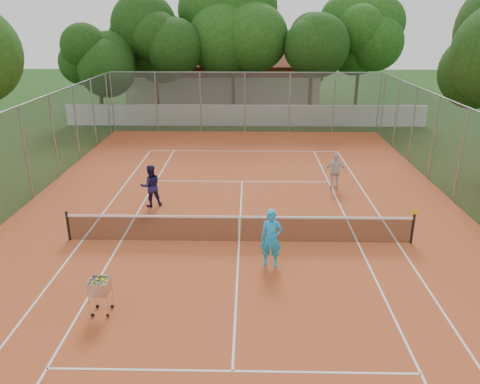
{
  "coord_description": "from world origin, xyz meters",
  "views": [
    {
      "loc": [
        0.34,
        -14.65,
        7.28
      ],
      "look_at": [
        0.0,
        1.5,
        1.3
      ],
      "focal_mm": 35.0,
      "sensor_mm": 36.0,
      "label": 1
    }
  ],
  "objects_px": {
    "clubhouse": "(224,78)",
    "tennis_net": "(239,229)",
    "player_far_right": "(335,171)",
    "player_far_left": "(151,186)",
    "ball_hopper": "(101,295)",
    "player_near": "(271,238)"
  },
  "relations": [
    {
      "from": "clubhouse",
      "to": "player_far_right",
      "type": "bearing_deg",
      "value": -75.21
    },
    {
      "from": "clubhouse",
      "to": "ball_hopper",
      "type": "relative_size",
      "value": 15.21
    },
    {
      "from": "player_near",
      "to": "player_far_left",
      "type": "relative_size",
      "value": 1.06
    },
    {
      "from": "tennis_net",
      "to": "clubhouse",
      "type": "relative_size",
      "value": 0.72
    },
    {
      "from": "player_far_right",
      "to": "player_far_left",
      "type": "bearing_deg",
      "value": 11.97
    },
    {
      "from": "player_near",
      "to": "player_far_left",
      "type": "distance_m",
      "value": 6.8
    },
    {
      "from": "tennis_net",
      "to": "player_far_left",
      "type": "relative_size",
      "value": 6.78
    },
    {
      "from": "player_near",
      "to": "player_far_right",
      "type": "relative_size",
      "value": 1.11
    },
    {
      "from": "clubhouse",
      "to": "player_far_left",
      "type": "bearing_deg",
      "value": -93.75
    },
    {
      "from": "tennis_net",
      "to": "clubhouse",
      "type": "height_order",
      "value": "clubhouse"
    },
    {
      "from": "player_near",
      "to": "ball_hopper",
      "type": "height_order",
      "value": "player_near"
    },
    {
      "from": "tennis_net",
      "to": "player_far_right",
      "type": "height_order",
      "value": "player_far_right"
    },
    {
      "from": "player_far_right",
      "to": "player_near",
      "type": "bearing_deg",
      "value": 62.13
    },
    {
      "from": "clubhouse",
      "to": "tennis_net",
      "type": "bearing_deg",
      "value": -86.05
    },
    {
      "from": "player_far_right",
      "to": "ball_hopper",
      "type": "distance_m",
      "value": 12.45
    },
    {
      "from": "clubhouse",
      "to": "ball_hopper",
      "type": "bearing_deg",
      "value": -92.58
    },
    {
      "from": "clubhouse",
      "to": "player_far_left",
      "type": "xyz_separation_m",
      "value": [
        -1.69,
        -25.75,
        -1.3
      ]
    },
    {
      "from": "tennis_net",
      "to": "player_far_right",
      "type": "bearing_deg",
      "value": 52.49
    },
    {
      "from": "ball_hopper",
      "to": "tennis_net",
      "type": "bearing_deg",
      "value": 66.36
    },
    {
      "from": "tennis_net",
      "to": "clubhouse",
      "type": "distance_m",
      "value": 29.12
    },
    {
      "from": "player_near",
      "to": "clubhouse",
      "type": "bearing_deg",
      "value": 103.3
    },
    {
      "from": "player_far_left",
      "to": "ball_hopper",
      "type": "distance_m",
      "value": 7.54
    }
  ]
}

